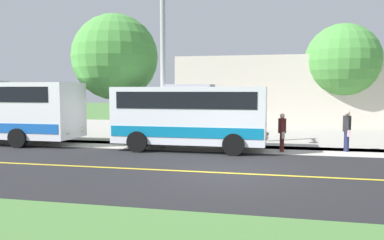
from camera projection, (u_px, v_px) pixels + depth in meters
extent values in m
plane|color=#477238|center=(229.00, 173.00, 12.23)|extent=(120.00, 120.00, 0.00)
cube|color=black|center=(229.00, 173.00, 12.23)|extent=(8.00, 100.00, 0.01)
cube|color=#B2ADA3|center=(242.00, 149.00, 17.30)|extent=(2.40, 100.00, 0.01)
cube|color=#9E9991|center=(301.00, 133.00, 23.68)|extent=(14.00, 36.00, 0.01)
cube|color=gold|center=(229.00, 173.00, 12.23)|extent=(0.16, 100.00, 0.00)
cube|color=white|center=(191.00, 114.00, 16.99)|extent=(2.45, 6.58, 2.42)
cube|color=#0C72A5|center=(191.00, 129.00, 17.04)|extent=(2.49, 6.45, 0.44)
cube|color=black|center=(190.00, 100.00, 16.94)|extent=(2.49, 5.92, 0.70)
cube|color=gray|center=(190.00, 86.00, 16.89)|extent=(1.47, 1.97, 0.12)
cylinder|color=black|center=(239.00, 137.00, 17.84)|extent=(0.25, 0.90, 0.90)
cylinder|color=black|center=(233.00, 145.00, 15.45)|extent=(0.25, 0.90, 0.90)
cylinder|color=black|center=(155.00, 135.00, 18.70)|extent=(0.25, 0.90, 0.90)
cylinder|color=black|center=(137.00, 142.00, 16.31)|extent=(0.25, 0.90, 0.90)
sphere|color=#F2EACC|center=(267.00, 134.00, 17.02)|extent=(0.20, 0.20, 0.20)
sphere|color=#F2EACC|center=(266.00, 138.00, 15.70)|extent=(0.20, 0.20, 0.20)
cylinder|color=black|center=(48.00, 132.00, 19.89)|extent=(0.25, 0.90, 0.90)
cylinder|color=black|center=(18.00, 138.00, 17.52)|extent=(0.25, 0.90, 0.90)
sphere|color=#F2EACC|center=(82.00, 130.00, 18.88)|extent=(0.20, 0.20, 0.20)
sphere|color=#F2EACC|center=(68.00, 133.00, 17.58)|extent=(0.20, 0.20, 0.20)
cylinder|color=#1E2347|center=(346.00, 141.00, 16.69)|extent=(0.18, 0.18, 0.86)
cylinder|color=#1E2347|center=(347.00, 142.00, 16.49)|extent=(0.18, 0.18, 0.86)
cylinder|color=#262628|center=(347.00, 124.00, 16.53)|extent=(0.34, 0.34, 0.68)
sphere|color=beige|center=(347.00, 113.00, 16.49)|extent=(0.23, 0.23, 0.23)
cylinder|color=#262628|center=(346.00, 122.00, 16.70)|extent=(0.28, 0.10, 0.61)
cube|color=beige|center=(347.00, 132.00, 16.80)|extent=(0.20, 0.12, 0.28)
cylinder|color=#262628|center=(348.00, 123.00, 16.35)|extent=(0.28, 0.10, 0.61)
cube|color=beige|center=(349.00, 133.00, 16.29)|extent=(0.20, 0.12, 0.28)
cylinder|color=#4C1919|center=(282.00, 142.00, 16.68)|extent=(0.18, 0.18, 0.80)
cylinder|color=#4C1919|center=(282.00, 142.00, 16.48)|extent=(0.18, 0.18, 0.80)
cylinder|color=#4C1919|center=(282.00, 126.00, 16.52)|extent=(0.34, 0.34, 0.63)
sphere|color=beige|center=(282.00, 116.00, 16.49)|extent=(0.22, 0.22, 0.22)
cylinder|color=#4C1919|center=(282.00, 125.00, 16.70)|extent=(0.27, 0.10, 0.57)
cube|color=white|center=(283.00, 134.00, 16.80)|extent=(0.20, 0.12, 0.28)
cylinder|color=#4C1919|center=(282.00, 125.00, 16.34)|extent=(0.27, 0.10, 0.57)
cube|color=beige|center=(283.00, 135.00, 16.29)|extent=(0.20, 0.12, 0.28)
cylinder|color=#9E9EA3|center=(163.00, 57.00, 17.54)|extent=(0.24, 0.24, 8.27)
cylinder|color=brown|center=(116.00, 114.00, 20.81)|extent=(0.36, 0.36, 2.67)
sphere|color=#478C3D|center=(115.00, 57.00, 20.57)|extent=(4.57, 4.57, 4.57)
cylinder|color=#4C3826|center=(341.00, 108.00, 27.79)|extent=(0.36, 0.36, 2.70)
sphere|color=#478C3D|center=(343.00, 61.00, 27.53)|extent=(5.32, 5.32, 5.32)
cube|color=beige|center=(303.00, 91.00, 32.11)|extent=(10.00, 19.44, 5.16)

